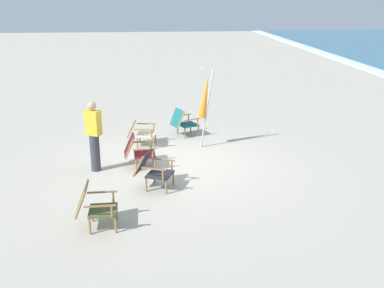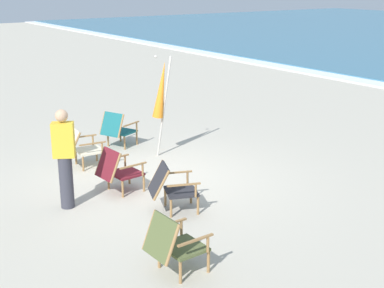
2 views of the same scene
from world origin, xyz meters
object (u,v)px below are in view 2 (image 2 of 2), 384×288
(beach_chair_far_center, at_px, (118,169))
(umbrella_furled_orange, at_px, (161,91))
(person_near_chairs, at_px, (65,158))
(beach_chair_front_right, at_px, (117,128))
(beach_chair_back_left, at_px, (81,147))
(beach_chair_back_right, at_px, (173,243))
(beach_chair_mid_center, at_px, (171,186))

(beach_chair_far_center, height_order, umbrella_furled_orange, umbrella_furled_orange)
(umbrella_furled_orange, xyz_separation_m, person_near_chairs, (1.41, -2.69, -0.54))
(beach_chair_far_center, distance_m, beach_chair_front_right, 2.67)
(person_near_chairs, bearing_deg, beach_chair_back_left, 149.23)
(beach_chair_far_center, distance_m, beach_chair_back_left, 1.59)
(beach_chair_back_right, height_order, beach_chair_front_right, beach_chair_back_right)
(beach_chair_front_right, bearing_deg, person_near_chairs, -41.79)
(beach_chair_mid_center, height_order, beach_chair_front_right, beach_chair_front_right)
(beach_chair_far_center, height_order, beach_chair_front_right, beach_chair_front_right)
(umbrella_furled_orange, bearing_deg, beach_chair_front_right, -154.43)
(beach_chair_mid_center, xyz_separation_m, beach_chair_far_center, (-1.18, -0.33, 0.00))
(beach_chair_front_right, bearing_deg, beach_chair_mid_center, -14.26)
(beach_chair_mid_center, distance_m, person_near_chairs, 1.74)
(beach_chair_back_left, distance_m, beach_chair_back_right, 4.45)
(beach_chair_front_right, distance_m, umbrella_furled_orange, 1.50)
(beach_chair_mid_center, xyz_separation_m, umbrella_furled_orange, (-2.50, 1.40, 0.96))
(beach_chair_back_right, xyz_separation_m, person_near_chairs, (-2.72, -0.27, 0.41))
(beach_chair_far_center, relative_size, umbrella_furled_orange, 0.38)
(beach_chair_far_center, bearing_deg, beach_chair_mid_center, 15.44)
(beach_chair_back_left, distance_m, person_near_chairs, 1.99)
(beach_chair_far_center, bearing_deg, person_near_chairs, -85.00)
(beach_chair_back_left, relative_size, umbrella_furled_orange, 0.38)
(beach_chair_front_right, height_order, umbrella_furled_orange, umbrella_furled_orange)
(beach_chair_back_left, relative_size, beach_chair_back_right, 0.98)
(beach_chair_mid_center, bearing_deg, umbrella_furled_orange, 150.75)
(beach_chair_back_left, bearing_deg, beach_chair_front_right, 123.12)
(beach_chair_back_right, height_order, person_near_chairs, person_near_chairs)
(beach_chair_back_right, relative_size, umbrella_furled_orange, 0.38)
(beach_chair_back_right, xyz_separation_m, umbrella_furled_orange, (-4.13, 2.42, 0.95))
(beach_chair_back_right, bearing_deg, beach_chair_front_right, 159.64)
(beach_chair_far_center, bearing_deg, umbrella_furled_orange, 127.46)
(beach_chair_back_right, bearing_deg, beach_chair_far_center, 166.14)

